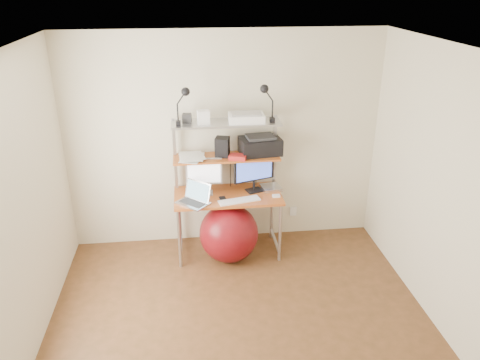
{
  "coord_description": "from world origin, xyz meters",
  "views": [
    {
      "loc": [
        -0.42,
        -3.29,
        3.0
      ],
      "look_at": [
        0.1,
        1.15,
        1.04
      ],
      "focal_mm": 35.0,
      "sensor_mm": 36.0,
      "label": 1
    }
  ],
  "objects_px": {
    "monitor_black": "(254,171)",
    "laptop": "(195,198)",
    "monitor_silver": "(204,173)",
    "printer": "(260,145)",
    "exercise_ball": "(229,233)"
  },
  "relations": [
    {
      "from": "monitor_silver",
      "to": "printer",
      "type": "relative_size",
      "value": 0.93
    },
    {
      "from": "monitor_black",
      "to": "printer",
      "type": "distance_m",
      "value": 0.29
    },
    {
      "from": "monitor_silver",
      "to": "exercise_ball",
      "type": "xyz_separation_m",
      "value": [
        0.25,
        -0.24,
        -0.65
      ]
    },
    {
      "from": "laptop",
      "to": "printer",
      "type": "bearing_deg",
      "value": 66.05
    },
    {
      "from": "monitor_silver",
      "to": "printer",
      "type": "xyz_separation_m",
      "value": [
        0.64,
        0.1,
        0.27
      ]
    },
    {
      "from": "monitor_silver",
      "to": "exercise_ball",
      "type": "distance_m",
      "value": 0.73
    },
    {
      "from": "laptop",
      "to": "printer",
      "type": "relative_size",
      "value": 0.88
    },
    {
      "from": "monitor_black",
      "to": "printer",
      "type": "xyz_separation_m",
      "value": [
        0.08,
        0.09,
        0.27
      ]
    },
    {
      "from": "exercise_ball",
      "to": "printer",
      "type": "bearing_deg",
      "value": 40.02
    },
    {
      "from": "monitor_silver",
      "to": "monitor_black",
      "type": "relative_size",
      "value": 0.92
    },
    {
      "from": "exercise_ball",
      "to": "monitor_black",
      "type": "bearing_deg",
      "value": 36.93
    },
    {
      "from": "monitor_black",
      "to": "exercise_ball",
      "type": "relative_size",
      "value": 0.73
    },
    {
      "from": "monitor_black",
      "to": "laptop",
      "type": "height_order",
      "value": "monitor_black"
    },
    {
      "from": "monitor_silver",
      "to": "laptop",
      "type": "xyz_separation_m",
      "value": [
        -0.11,
        -0.23,
        -0.19
      ]
    },
    {
      "from": "printer",
      "to": "exercise_ball",
      "type": "distance_m",
      "value": 1.05
    }
  ]
}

